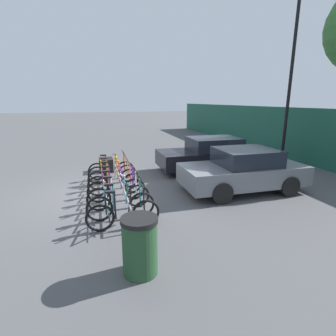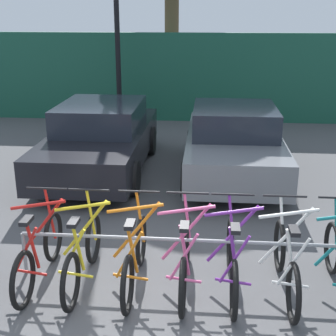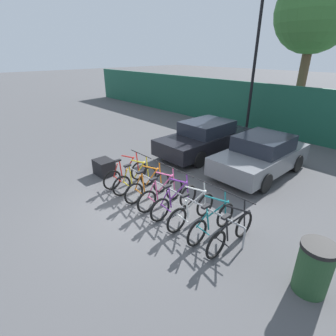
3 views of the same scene
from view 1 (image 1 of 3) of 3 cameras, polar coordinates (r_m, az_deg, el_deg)
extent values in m
plane|color=#4C4C4F|center=(8.83, -14.89, -5.14)|extent=(120.00, 120.00, 0.00)
cylinder|color=gray|center=(8.08, -10.27, -2.62)|extent=(4.63, 0.04, 0.04)
cylinder|color=gray|center=(10.37, -11.46, -0.41)|extent=(0.04, 0.04, 0.55)
cylinder|color=gray|center=(6.03, -7.93, -11.45)|extent=(0.04, 0.04, 0.55)
torus|color=black|center=(10.10, -15.18, -0.73)|extent=(0.06, 0.66, 0.66)
torus|color=black|center=(10.15, -9.26, -0.32)|extent=(0.06, 0.66, 0.66)
cylinder|color=red|center=(10.04, -11.41, 1.30)|extent=(0.60, 0.04, 0.76)
cylinder|color=red|center=(9.97, -11.80, 3.01)|extent=(0.68, 0.04, 0.16)
cylinder|color=red|center=(10.04, -13.30, 0.84)|extent=(0.14, 0.04, 0.63)
cylinder|color=red|center=(10.03, -14.45, 0.90)|extent=(0.32, 0.03, 0.58)
cylinder|color=red|center=(10.10, -14.04, -0.78)|extent=(0.40, 0.03, 0.08)
cylinder|color=red|center=(10.06, -9.57, 1.56)|extent=(0.12, 0.04, 0.69)
cylinder|color=black|center=(9.98, -9.90, 3.59)|extent=(0.52, 0.03, 0.03)
cube|color=black|center=(9.96, -13.95, 2.70)|extent=(0.10, 0.22, 0.05)
torus|color=black|center=(9.58, -15.13, -1.55)|extent=(0.06, 0.66, 0.66)
torus|color=black|center=(9.63, -8.88, -1.11)|extent=(0.06, 0.66, 0.66)
cylinder|color=yellow|center=(9.52, -11.15, 0.59)|extent=(0.60, 0.04, 0.76)
cylinder|color=yellow|center=(9.45, -11.56, 2.39)|extent=(0.68, 0.04, 0.16)
cylinder|color=yellow|center=(9.52, -13.15, 0.10)|extent=(0.14, 0.04, 0.63)
cylinder|color=yellow|center=(9.50, -14.36, 0.16)|extent=(0.32, 0.03, 0.58)
cylinder|color=yellow|center=(9.59, -13.93, -1.61)|extent=(0.40, 0.03, 0.08)
cylinder|color=yellow|center=(9.54, -9.22, 0.86)|extent=(0.12, 0.04, 0.69)
cylinder|color=black|center=(9.46, -9.56, 2.99)|extent=(0.52, 0.03, 0.03)
cube|color=black|center=(9.44, -13.83, 2.06)|extent=(0.10, 0.22, 0.05)
torus|color=black|center=(8.97, -15.06, -2.63)|extent=(0.06, 0.66, 0.66)
torus|color=black|center=(9.03, -8.40, -2.16)|extent=(0.06, 0.66, 0.66)
cylinder|color=orange|center=(8.91, -10.81, -0.36)|extent=(0.60, 0.04, 0.76)
cylinder|color=orange|center=(8.83, -11.25, 1.56)|extent=(0.68, 0.04, 0.16)
cylinder|color=orange|center=(8.91, -12.95, -0.88)|extent=(0.14, 0.04, 0.63)
cylinder|color=orange|center=(8.89, -14.24, -0.81)|extent=(0.32, 0.03, 0.58)
cylinder|color=orange|center=(8.98, -13.78, -2.69)|extent=(0.40, 0.03, 0.08)
cylinder|color=orange|center=(8.93, -8.74, -0.06)|extent=(0.12, 0.04, 0.69)
cylinder|color=black|center=(8.84, -9.10, 2.21)|extent=(0.52, 0.03, 0.03)
cube|color=black|center=(8.82, -13.67, 1.21)|extent=(0.10, 0.22, 0.05)
torus|color=black|center=(8.40, -14.99, -3.80)|extent=(0.06, 0.66, 0.66)
torus|color=black|center=(8.46, -7.87, -3.29)|extent=(0.06, 0.66, 0.66)
cylinder|color=#E55993|center=(8.33, -10.45, -1.38)|extent=(0.60, 0.04, 0.76)
cylinder|color=#E55993|center=(8.25, -10.91, 0.66)|extent=(0.68, 0.04, 0.16)
cylinder|color=#E55993|center=(8.33, -12.73, -1.94)|extent=(0.14, 0.04, 0.63)
cylinder|color=#E55993|center=(8.32, -14.11, -1.87)|extent=(0.32, 0.03, 0.58)
cylinder|color=#E55993|center=(8.41, -13.62, -3.87)|extent=(0.40, 0.03, 0.08)
cylinder|color=#E55993|center=(8.36, -8.23, -1.06)|extent=(0.12, 0.04, 0.69)
cylinder|color=black|center=(8.26, -8.61, 1.36)|extent=(0.52, 0.03, 0.03)
cube|color=black|center=(8.24, -13.50, 0.29)|extent=(0.10, 0.22, 0.05)
torus|color=black|center=(7.88, -14.92, -5.02)|extent=(0.06, 0.66, 0.66)
torus|color=black|center=(7.94, -7.32, -4.47)|extent=(0.06, 0.66, 0.66)
cylinder|color=#752D99|center=(7.81, -10.06, -2.45)|extent=(0.60, 0.04, 0.76)
cylinder|color=#752D99|center=(7.72, -10.55, -0.28)|extent=(0.68, 0.04, 0.16)
cylinder|color=#752D99|center=(7.80, -12.50, -3.04)|extent=(0.14, 0.04, 0.63)
cylinder|color=#752D99|center=(7.79, -13.97, -2.97)|extent=(0.32, 0.03, 0.58)
cylinder|color=#752D99|center=(7.89, -13.45, -5.09)|extent=(0.40, 0.03, 0.08)
cylinder|color=#752D99|center=(7.83, -7.70, -2.10)|extent=(0.12, 0.04, 0.69)
cylinder|color=black|center=(7.73, -8.10, 0.47)|extent=(0.52, 0.03, 0.03)
cube|color=black|center=(7.71, -13.32, -0.68)|extent=(0.10, 0.22, 0.05)
torus|color=black|center=(7.29, -14.82, -6.62)|extent=(0.06, 0.66, 0.66)
torus|color=black|center=(7.36, -6.59, -6.00)|extent=(0.06, 0.66, 0.66)
cylinder|color=silver|center=(7.22, -9.56, -3.85)|extent=(0.60, 0.04, 0.76)
cylinder|color=silver|center=(7.12, -10.08, -1.51)|extent=(0.68, 0.04, 0.16)
cylinder|color=silver|center=(7.21, -12.20, -4.49)|extent=(0.14, 0.04, 0.63)
cylinder|color=silver|center=(7.20, -13.79, -4.42)|extent=(0.32, 0.03, 0.58)
cylinder|color=silver|center=(7.30, -13.23, -6.69)|extent=(0.40, 0.03, 0.08)
cylinder|color=silver|center=(7.25, -7.00, -3.47)|extent=(0.12, 0.04, 0.69)
cylinder|color=black|center=(7.14, -7.42, -0.70)|extent=(0.52, 0.03, 0.03)
cube|color=black|center=(7.11, -13.08, -1.96)|extent=(0.10, 0.22, 0.05)
torus|color=black|center=(6.68, -14.69, -8.59)|extent=(0.06, 0.66, 0.66)
torus|color=black|center=(6.76, -5.70, -7.88)|extent=(0.06, 0.66, 0.66)
cylinder|color=#197A7F|center=(6.60, -8.93, -5.59)|extent=(0.60, 0.04, 0.76)
cylinder|color=#197A7F|center=(6.50, -9.49, -3.06)|extent=(0.68, 0.04, 0.16)
cylinder|color=#197A7F|center=(6.60, -11.82, -6.29)|extent=(0.14, 0.04, 0.63)
cylinder|color=#197A7F|center=(6.58, -13.57, -6.22)|extent=(0.32, 0.03, 0.58)
cylinder|color=#197A7F|center=(6.70, -12.96, -8.67)|extent=(0.40, 0.03, 0.08)
cylinder|color=#197A7F|center=(6.63, -6.13, -5.16)|extent=(0.12, 0.04, 0.69)
cylinder|color=black|center=(6.51, -6.58, -2.17)|extent=(0.52, 0.03, 0.03)
cube|color=black|center=(6.48, -12.79, -3.54)|extent=(0.10, 0.22, 0.05)
torus|color=black|center=(6.19, -14.57, -10.50)|extent=(0.06, 0.66, 0.66)
torus|color=black|center=(6.28, -4.83, -9.70)|extent=(0.06, 0.66, 0.66)
cylinder|color=black|center=(6.10, -8.31, -7.27)|extent=(0.60, 0.04, 0.76)
cylinder|color=black|center=(5.99, -8.92, -4.56)|extent=(0.68, 0.04, 0.16)
cylinder|color=black|center=(6.10, -11.45, -8.04)|extent=(0.14, 0.04, 0.63)
cylinder|color=black|center=(6.08, -13.35, -7.96)|extent=(0.32, 0.03, 0.58)
cylinder|color=black|center=(6.21, -12.69, -10.57)|extent=(0.40, 0.03, 0.08)
cylinder|color=black|center=(6.14, -5.29, -6.80)|extent=(0.12, 0.04, 0.69)
cylinder|color=black|center=(6.01, -5.76, -3.59)|extent=(0.52, 0.03, 0.03)
cube|color=black|center=(5.97, -12.50, -5.10)|extent=(0.10, 0.22, 0.05)
cube|color=black|center=(11.21, 9.32, 2.33)|extent=(1.80, 4.43, 0.62)
cube|color=#1E232D|center=(11.15, 9.96, 5.23)|extent=(1.58, 2.04, 0.52)
cylinder|color=black|center=(12.58, 12.98, 2.34)|extent=(0.20, 0.64, 0.64)
cylinder|color=black|center=(11.15, 17.12, 0.51)|extent=(0.20, 0.64, 0.64)
cylinder|color=black|center=(11.59, 1.72, 1.68)|extent=(0.20, 0.64, 0.64)
cylinder|color=black|center=(10.02, 4.62, -0.43)|extent=(0.20, 0.64, 0.64)
cube|color=slate|center=(8.87, 15.86, -1.29)|extent=(1.80, 3.96, 0.62)
cube|color=#1E232D|center=(8.79, 16.66, 2.34)|extent=(1.58, 1.82, 0.52)
cylinder|color=black|center=(10.24, 18.80, -0.85)|extent=(0.20, 0.64, 0.64)
cylinder|color=black|center=(8.94, 24.91, -3.63)|extent=(0.20, 0.64, 0.64)
cylinder|color=black|center=(9.16, 6.82, -1.92)|extent=(0.20, 0.64, 0.64)
cylinder|color=black|center=(7.69, 11.66, -5.39)|extent=(0.20, 0.64, 0.64)
cylinder|color=black|center=(13.33, 25.03, 16.37)|extent=(0.14, 0.14, 7.25)
cylinder|color=#234728|center=(4.67, -6.12, -16.90)|extent=(0.60, 0.60, 0.95)
cylinder|color=black|center=(4.42, -6.31, -11.20)|extent=(0.63, 0.63, 0.08)
cube|color=black|center=(11.26, -13.32, 0.67)|extent=(0.70, 0.56, 0.55)
camera|label=2|loc=(8.92, -46.16, 11.86)|focal=50.00mm
camera|label=3|loc=(4.98, -69.93, 19.10)|focal=28.00mm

